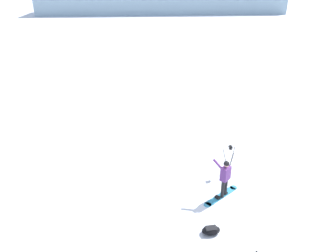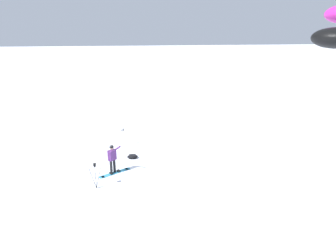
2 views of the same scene
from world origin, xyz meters
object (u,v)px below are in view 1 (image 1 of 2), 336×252
Objects in this scene: snowboard at (221,196)px; gear_bag_large at (211,230)px; snowboarder at (225,175)px; camera_tripod at (230,154)px.

snowboard is 2.55× the size of gear_bag_large.
gear_bag_large is (1.14, 1.78, -0.85)m from snowboarder.
camera_tripod is (-0.80, -1.49, -0.03)m from snowboarder.
gear_bag_large is 3.89m from camera_tripod.
camera_tripod is at bearing -120.64° from gear_bag_large.
snowboard is at bearing 59.09° from camera_tripod.
snowboarder is 2.28m from gear_bag_large.
snowboarder is 1.24× the size of camera_tripod.
snowboarder is 0.96m from snowboard.
snowboarder reaches higher than camera_tripod.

